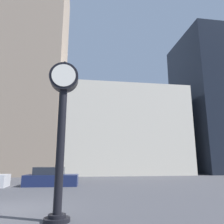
{
  "coord_description": "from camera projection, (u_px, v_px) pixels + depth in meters",
  "views": [
    {
      "loc": [
        2.65,
        -9.18,
        1.77
      ],
      "look_at": [
        5.61,
        10.8,
        6.36
      ],
      "focal_mm": 35.0,
      "sensor_mm": 36.0,
      "label": 1
    }
  ],
  "objects": [
    {
      "name": "ground_plane",
      "position": [
        5.0,
        210.0,
        8.08
      ],
      "size": [
        200.0,
        200.0,
        0.0
      ],
      "primitive_type": "plane",
      "color": "#424247"
    },
    {
      "name": "building_glass_modern",
      "position": [
        218.0,
        103.0,
        37.53
      ],
      "size": [
        12.29,
        12.0,
        23.26
      ],
      "color": "black",
      "rests_on": "ground_plane"
    },
    {
      "name": "building_tall_tower",
      "position": [
        14.0,
        66.0,
        33.71
      ],
      "size": [
        15.26,
        12.0,
        32.35
      ],
      "color": "gray",
      "rests_on": "ground_plane"
    },
    {
      "name": "street_clock",
      "position": [
        62.0,
        117.0,
        7.23
      ],
      "size": [
        0.97,
        0.8,
        5.2
      ],
      "color": "black",
      "rests_on": "ground_plane"
    },
    {
      "name": "building_storefront_row",
      "position": [
        123.0,
        133.0,
        33.92
      ],
      "size": [
        17.14,
        12.0,
        12.25
      ],
      "color": "beige",
      "rests_on": "ground_plane"
    },
    {
      "name": "car_navy",
      "position": [
        51.0,
        178.0,
        16.28
      ],
      "size": [
        3.96,
        1.95,
        1.36
      ],
      "rotation": [
        0.0,
        0.0,
        -0.05
      ],
      "color": "#19234C",
      "rests_on": "ground_plane"
    }
  ]
}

